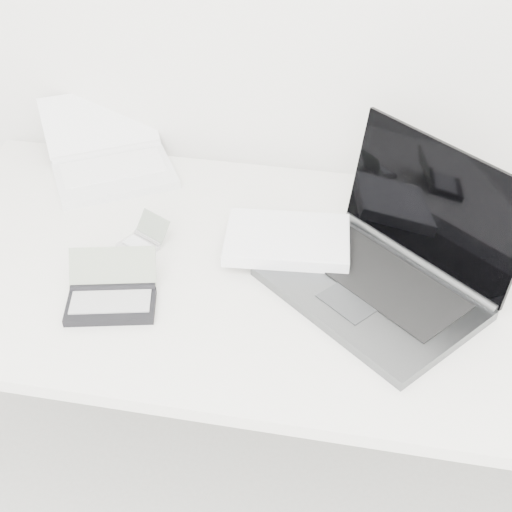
% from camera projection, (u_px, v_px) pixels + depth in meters
% --- Properties ---
extents(desk, '(1.60, 0.80, 0.73)m').
position_uv_depth(desk, '(273.00, 284.00, 1.54)').
color(desk, white).
rests_on(desk, ground).
extents(laptop_large, '(0.61, 0.52, 0.28)m').
position_uv_depth(laptop_large, '(363.00, 260.00, 1.46)').
color(laptop_large, '#4F5153').
rests_on(laptop_large, desk).
extents(netbook_open_white, '(0.42, 0.44, 0.13)m').
position_uv_depth(netbook_open_white, '(110.00, 159.00, 1.80)').
color(netbook_open_white, white).
rests_on(netbook_open_white, desk).
extents(pda_silver, '(0.12, 0.12, 0.06)m').
position_uv_depth(pda_silver, '(142.00, 241.00, 1.57)').
color(pda_silver, silver).
rests_on(pda_silver, desk).
extents(palmtop_charcoal, '(0.20, 0.19, 0.08)m').
position_uv_depth(palmtop_charcoal, '(111.00, 296.00, 1.42)').
color(palmtop_charcoal, black).
rests_on(palmtop_charcoal, desk).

